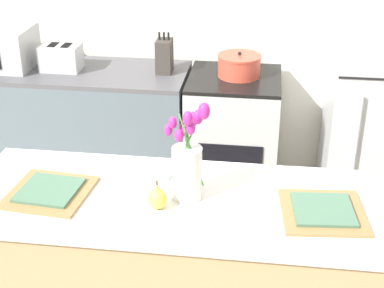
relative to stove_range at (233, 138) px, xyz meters
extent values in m
cube|color=silver|center=(-0.10, -1.60, 0.48)|extent=(1.80, 0.66, 0.03)
cube|color=slate|center=(-1.16, 0.00, -0.01)|extent=(1.68, 0.60, 0.85)
cube|color=#515156|center=(-1.16, 0.00, 0.43)|extent=(1.68, 0.60, 0.03)
cube|color=#B2B5B7|center=(0.00, 0.00, -0.01)|extent=(0.60, 0.60, 0.86)
cube|color=black|center=(0.00, 0.00, 0.43)|extent=(0.60, 0.60, 0.02)
cube|color=black|center=(0.00, -0.30, -0.04)|extent=(0.42, 0.01, 0.28)
cube|color=#B7BABC|center=(0.95, 0.00, 0.39)|extent=(0.68, 0.64, 1.65)
cylinder|color=#B2B5B7|center=(0.76, -0.34, 0.12)|extent=(0.02, 0.02, 0.72)
cylinder|color=silver|center=(-0.09, -1.59, 0.61)|extent=(0.12, 0.12, 0.22)
cylinder|color=#569E4C|center=(-0.07, -1.59, 0.71)|extent=(0.10, 0.02, 0.30)
ellipsoid|color=#B22889|center=(-0.02, -1.60, 0.89)|extent=(0.05, 0.05, 0.07)
cylinder|color=#569E4C|center=(-0.07, -1.58, 0.69)|extent=(0.05, 0.05, 0.27)
ellipsoid|color=#B22889|center=(-0.05, -1.56, 0.84)|extent=(0.04, 0.04, 0.06)
cylinder|color=#569E4C|center=(-0.08, -1.56, 0.68)|extent=(0.03, 0.11, 0.23)
ellipsoid|color=#B22889|center=(-0.07, -1.51, 0.81)|extent=(0.04, 0.04, 0.06)
cylinder|color=#569E4C|center=(-0.09, -1.58, 0.67)|extent=(0.02, 0.03, 0.22)
ellipsoid|color=#B22889|center=(-0.10, -1.57, 0.80)|extent=(0.04, 0.04, 0.06)
cylinder|color=#569E4C|center=(-0.12, -1.59, 0.67)|extent=(0.09, 0.02, 0.21)
ellipsoid|color=#B22889|center=(-0.16, -1.58, 0.79)|extent=(0.03, 0.03, 0.05)
cylinder|color=#569E4C|center=(-0.10, -1.59, 0.69)|extent=(0.09, 0.02, 0.26)
ellipsoid|color=#B22889|center=(-0.14, -1.60, 0.83)|extent=(0.03, 0.03, 0.05)
cylinder|color=#569E4C|center=(-0.10, -1.61, 0.67)|extent=(0.04, 0.05, 0.22)
ellipsoid|color=#B22889|center=(-0.11, -1.63, 0.79)|extent=(0.04, 0.04, 0.05)
cylinder|color=#569E4C|center=(-0.08, -1.60, 0.70)|extent=(0.02, 0.06, 0.29)
ellipsoid|color=#B22889|center=(-0.08, -1.63, 0.87)|extent=(0.04, 0.04, 0.06)
cylinder|color=#569E4C|center=(-0.08, -1.60, 0.68)|extent=(0.02, 0.03, 0.25)
ellipsoid|color=#B22889|center=(-0.07, -1.61, 0.82)|extent=(0.04, 0.04, 0.05)
ellipsoid|color=#E5CC4C|center=(-0.19, -1.69, 0.54)|extent=(0.08, 0.08, 0.09)
cone|color=#E5CC4C|center=(-0.19, -1.69, 0.59)|extent=(0.04, 0.04, 0.03)
cylinder|color=brown|center=(-0.19, -1.69, 0.61)|extent=(0.01, 0.01, 0.02)
cube|color=olive|center=(-0.65, -1.64, 0.50)|extent=(0.35, 0.35, 0.01)
cube|color=#477056|center=(-0.65, -1.64, 0.52)|extent=(0.25, 0.25, 0.01)
cube|color=olive|center=(0.45, -1.64, 0.50)|extent=(0.35, 0.35, 0.01)
cube|color=#477056|center=(0.45, -1.64, 0.52)|extent=(0.25, 0.25, 0.01)
cube|color=#B7BABC|center=(-1.16, -0.01, 0.53)|extent=(0.26, 0.18, 0.17)
cube|color=black|center=(-1.20, -0.01, 0.61)|extent=(0.05, 0.11, 0.01)
cube|color=black|center=(-1.11, -0.01, 0.61)|extent=(0.05, 0.11, 0.01)
cube|color=black|center=(-1.30, -0.01, 0.55)|extent=(0.02, 0.02, 0.02)
cylinder|color=#CC4C38|center=(0.02, 0.02, 0.50)|extent=(0.27, 0.27, 0.13)
cylinder|color=#CC4C38|center=(0.02, 0.02, 0.57)|extent=(0.28, 0.28, 0.01)
sphere|color=black|center=(0.02, 0.02, 0.59)|extent=(0.02, 0.02, 0.02)
cube|color=#3D3833|center=(-0.47, 0.04, 0.55)|extent=(0.10, 0.14, 0.22)
cylinder|color=black|center=(-0.50, 0.04, 0.69)|extent=(0.01, 0.01, 0.05)
cylinder|color=black|center=(-0.47, 0.04, 0.69)|extent=(0.01, 0.01, 0.05)
cylinder|color=black|center=(-0.44, 0.04, 0.69)|extent=(0.01, 0.01, 0.05)
camera|label=1|loc=(0.20, -3.60, 1.76)|focal=55.00mm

